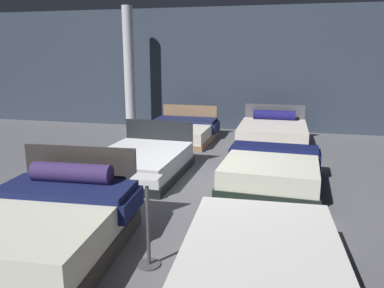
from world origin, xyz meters
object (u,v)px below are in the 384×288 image
(support_pillar, at_px, (129,70))
(bed_2, at_px, (141,163))
(bed_0, at_px, (46,226))
(bed_1, at_px, (261,265))
(bed_3, at_px, (271,171))
(bed_4, at_px, (181,132))
(bed_5, at_px, (272,134))
(price_sign, at_px, (148,232))

(support_pillar, bearing_deg, bed_2, -65.61)
(bed_0, bearing_deg, support_pillar, 101.19)
(bed_0, distance_m, bed_1, 2.39)
(bed_3, relative_size, bed_4, 1.01)
(bed_2, relative_size, bed_3, 1.05)
(bed_5, xyz_separation_m, support_pillar, (-4.12, 1.05, 1.47))
(bed_5, bearing_deg, bed_4, 179.43)
(bed_0, height_order, bed_4, bed_0)
(bed_3, bearing_deg, bed_0, -126.33)
(bed_2, bearing_deg, bed_0, -88.52)
(bed_1, relative_size, bed_5, 1.05)
(bed_0, height_order, support_pillar, support_pillar)
(bed_0, bearing_deg, bed_1, -6.95)
(bed_2, height_order, bed_4, bed_2)
(bed_0, bearing_deg, bed_4, 86.58)
(bed_0, relative_size, bed_2, 0.98)
(bed_2, bearing_deg, bed_3, 2.46)
(bed_1, height_order, bed_4, bed_4)
(bed_3, xyz_separation_m, bed_5, (-0.05, 2.91, 0.04))
(bed_1, relative_size, bed_2, 0.99)
(bed_2, xyz_separation_m, bed_4, (-0.02, 2.98, -0.00))
(bed_2, bearing_deg, bed_1, -50.06)
(bed_3, height_order, support_pillar, support_pillar)
(bed_4, xyz_separation_m, price_sign, (1.21, -5.87, 0.15))
(bed_0, bearing_deg, bed_2, 86.12)
(bed_0, xyz_separation_m, bed_4, (0.01, 5.86, -0.08))
(bed_1, distance_m, bed_3, 3.04)
(bed_1, distance_m, price_sign, 1.19)
(bed_4, bearing_deg, bed_5, 0.14)
(bed_1, relative_size, price_sign, 2.16)
(bed_3, height_order, bed_5, bed_5)
(bed_0, height_order, bed_5, bed_0)
(bed_0, xyz_separation_m, bed_3, (2.39, 2.89, -0.06))
(bed_0, height_order, bed_2, bed_0)
(bed_1, xyz_separation_m, bed_3, (0.00, 3.04, 0.00))
(bed_0, xyz_separation_m, support_pillar, (-1.78, 6.86, 1.44))
(bed_2, relative_size, bed_4, 1.05)
(bed_1, relative_size, bed_3, 1.04)
(price_sign, distance_m, support_pillar, 7.62)
(bed_5, bearing_deg, bed_3, -88.40)
(bed_1, bearing_deg, bed_3, 87.71)
(bed_0, xyz_separation_m, bed_1, (2.38, -0.15, -0.07))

